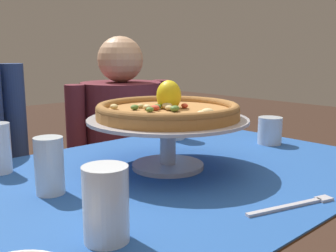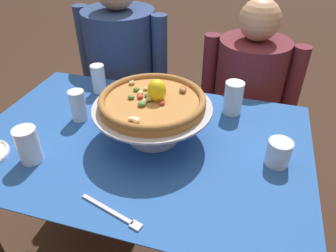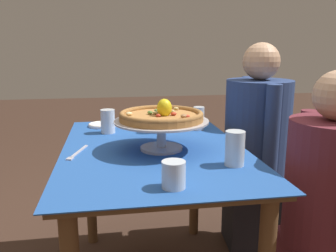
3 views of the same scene
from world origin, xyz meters
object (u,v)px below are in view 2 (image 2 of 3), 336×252
at_px(pizza, 152,100).
at_px(water_glass_side_left, 78,107).
at_px(diner_left, 124,82).
at_px(water_glass_back_left, 99,80).
at_px(pizza_stand, 153,114).
at_px(dinner_fork, 114,213).
at_px(diner_right, 245,110).
at_px(water_glass_side_right, 278,154).
at_px(water_glass_front_left, 29,147).
at_px(water_glass_back_right, 233,100).

bearing_deg(pizza, water_glass_side_left, 174.84).
relative_size(water_glass_side_left, diner_left, 0.10).
height_order(water_glass_back_left, diner_left, diner_left).
relative_size(pizza_stand, dinner_fork, 2.02).
relative_size(water_glass_side_left, diner_right, 0.11).
xyz_separation_m(pizza, water_glass_back_left, (-0.35, 0.26, -0.10)).
height_order(water_glass_side_right, water_glass_front_left, water_glass_front_left).
relative_size(dinner_fork, diner_right, 0.18).
bearing_deg(water_glass_back_right, water_glass_side_right, -56.37).
xyz_separation_m(diner_left, diner_right, (0.70, 0.01, -0.07)).
relative_size(pizza_stand, water_glass_back_left, 3.28).
xyz_separation_m(water_glass_front_left, water_glass_side_left, (0.03, 0.27, 0.00)).
height_order(pizza, dinner_fork, pizza).
relative_size(water_glass_side_right, water_glass_back_left, 0.70).
height_order(water_glass_side_left, diner_right, diner_right).
relative_size(water_glass_back_left, water_glass_back_right, 0.94).
distance_m(pizza_stand, water_glass_side_right, 0.45).
distance_m(pizza_stand, water_glass_back_right, 0.36).
bearing_deg(pizza_stand, dinner_fork, -88.84).
bearing_deg(water_glass_back_right, dinner_fork, -112.04).
distance_m(pizza_stand, water_glass_back_left, 0.43).
height_order(pizza_stand, water_glass_side_left, pizza_stand).
height_order(diner_left, diner_right, diner_left).
height_order(water_glass_side_right, diner_left, diner_left).
distance_m(pizza, diner_left, 0.80).
relative_size(water_glass_front_left, dinner_fork, 0.61).
distance_m(pizza_stand, diner_right, 0.77).
distance_m(pizza, water_glass_side_right, 0.46).
bearing_deg(pizza, diner_right, 64.09).
bearing_deg(water_glass_side_left, diner_left, 97.24).
distance_m(water_glass_front_left, diner_right, 1.13).
distance_m(water_glass_front_left, diner_left, 0.89).
bearing_deg(pizza_stand, water_glass_back_left, 143.23).
relative_size(water_glass_side_right, water_glass_front_left, 0.72).
relative_size(pizza, dinner_fork, 1.78).
bearing_deg(water_glass_front_left, diner_left, 92.85).
height_order(water_glass_front_left, water_glass_back_right, water_glass_back_right).
height_order(water_glass_side_left, diner_left, diner_left).
xyz_separation_m(water_glass_front_left, water_glass_back_right, (0.61, 0.49, 0.00)).
distance_m(dinner_fork, diner_left, 1.09).
xyz_separation_m(water_glass_side_right, water_glass_back_left, (-0.79, 0.28, 0.02)).
height_order(water_glass_side_right, water_glass_side_left, water_glass_side_left).
bearing_deg(water_glass_side_right, water_glass_back_right, 123.63).
distance_m(water_glass_front_left, water_glass_back_left, 0.50).
height_order(water_glass_side_left, dinner_fork, water_glass_side_left).
height_order(dinner_fork, diner_left, diner_left).
bearing_deg(water_glass_back_left, water_glass_front_left, -90.80).
xyz_separation_m(water_glass_back_right, diner_right, (0.05, 0.39, -0.27)).
relative_size(water_glass_back_right, diner_left, 0.11).
bearing_deg(water_glass_front_left, dinner_fork, -20.26).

